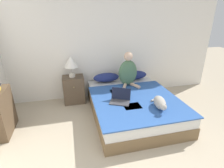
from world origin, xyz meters
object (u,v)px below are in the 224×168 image
(pillow_far, at_px, (134,75))
(cat_tabby, at_px, (160,103))
(table_lamp, at_px, (71,63))
(person_sitting, at_px, (128,72))
(bookshelf, at_px, (0,113))
(laptop_open, at_px, (120,99))
(pillow_near, at_px, (106,77))
(bed, at_px, (132,105))
(nightstand, at_px, (74,89))

(pillow_far, bearing_deg, cat_tabby, -92.95)
(cat_tabby, xyz_separation_m, table_lamp, (-1.41, 1.40, 0.42))
(person_sitting, xyz_separation_m, bookshelf, (-2.42, -0.56, -0.35))
(pillow_far, relative_size, laptop_open, 1.41)
(pillow_near, bearing_deg, person_sitting, -37.00)
(pillow_far, height_order, laptop_open, laptop_open)
(laptop_open, distance_m, table_lamp, 1.39)
(bed, height_order, table_lamp, table_lamp)
(person_sitting, height_order, table_lamp, person_sitting)
(person_sitting, xyz_separation_m, nightstand, (-1.18, 0.30, -0.43))
(table_lamp, relative_size, bookshelf, 0.59)
(person_sitting, xyz_separation_m, laptop_open, (-0.39, -0.73, -0.26))
(laptop_open, bearing_deg, person_sitting, 88.43)
(nightstand, height_order, table_lamp, table_lamp)
(laptop_open, bearing_deg, bookshelf, -158.65)
(bookshelf, bearing_deg, nightstand, 34.66)
(laptop_open, xyz_separation_m, table_lamp, (-0.81, 1.03, 0.47))
(pillow_near, relative_size, nightstand, 0.99)
(nightstand, distance_m, table_lamp, 0.63)
(pillow_near, distance_m, nightstand, 0.79)
(laptop_open, bearing_deg, cat_tabby, -5.15)
(pillow_near, bearing_deg, cat_tabby, -66.02)
(nightstand, bearing_deg, table_lamp, 176.43)
(pillow_near, xyz_separation_m, bookshelf, (-2.00, -0.87, -0.14))
(laptop_open, xyz_separation_m, bookshelf, (-2.03, 0.18, -0.09))
(table_lamp, bearing_deg, cat_tabby, -44.82)
(laptop_open, height_order, table_lamp, table_lamp)
(pillow_far, distance_m, laptop_open, 1.25)
(pillow_near, height_order, pillow_far, same)
(cat_tabby, bearing_deg, bookshelf, -89.38)
(bed, distance_m, bookshelf, 2.36)
(pillow_far, bearing_deg, table_lamp, -179.38)
(nightstand, xyz_separation_m, table_lamp, (-0.01, 0.00, 0.63))
(person_sitting, height_order, bookshelf, person_sitting)
(bed, xyz_separation_m, person_sitting, (0.07, 0.54, 0.53))
(bookshelf, bearing_deg, person_sitting, 12.94)
(cat_tabby, xyz_separation_m, bookshelf, (-2.63, 0.54, -0.13))
(bed, bearing_deg, pillow_far, 67.67)
(pillow_near, distance_m, bookshelf, 2.19)
(pillow_near, distance_m, laptop_open, 1.05)
(nightstand, relative_size, bookshelf, 0.80)
(pillow_near, xyz_separation_m, pillow_far, (0.70, 0.00, 0.00))
(pillow_far, relative_size, cat_tabby, 1.11)
(cat_tabby, distance_m, laptop_open, 0.70)
(nightstand, bearing_deg, pillow_far, 0.66)
(pillow_near, xyz_separation_m, laptop_open, (0.03, -1.05, -0.05))
(bed, xyz_separation_m, table_lamp, (-1.13, 0.84, 0.73))
(pillow_far, xyz_separation_m, laptop_open, (-0.67, -1.05, -0.05))
(nightstand, bearing_deg, person_sitting, -14.21)
(cat_tabby, bearing_deg, laptop_open, -109.21)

